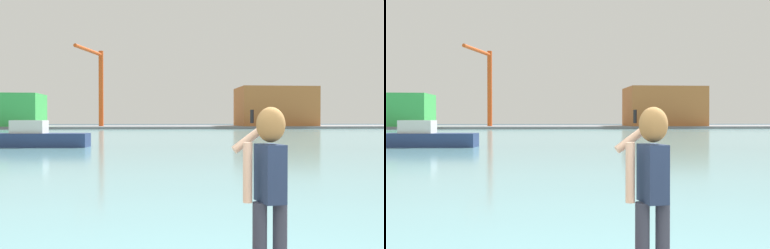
# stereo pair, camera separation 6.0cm
# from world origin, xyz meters

# --- Properties ---
(ground_plane) EXTENTS (220.00, 220.00, 0.00)m
(ground_plane) POSITION_xyz_m (0.00, 50.00, 0.00)
(ground_plane) COLOR #334751
(harbor_water) EXTENTS (140.00, 100.00, 0.02)m
(harbor_water) POSITION_xyz_m (0.00, 52.00, 0.01)
(harbor_water) COLOR #6BA8B2
(harbor_water) RESTS_ON ground_plane
(far_shore_dock) EXTENTS (140.00, 20.00, 0.50)m
(far_shore_dock) POSITION_xyz_m (0.00, 92.00, 0.25)
(far_shore_dock) COLOR gray
(far_shore_dock) RESTS_ON ground_plane
(person_photographer) EXTENTS (0.53, 0.55, 1.74)m
(person_photographer) POSITION_xyz_m (-0.41, 0.98, 1.56)
(person_photographer) COLOR #2D3342
(person_photographer) RESTS_ON quay_promenade
(boat_moored) EXTENTS (7.09, 2.46, 1.97)m
(boat_moored) POSITION_xyz_m (-9.95, 29.48, 0.72)
(boat_moored) COLOR navy
(boat_moored) RESTS_ON harbor_water
(warehouse_left) EXTENTS (11.84, 9.57, 6.68)m
(warehouse_left) POSITION_xyz_m (-30.43, 88.17, 3.84)
(warehouse_left) COLOR green
(warehouse_left) RESTS_ON far_shore_dock
(warehouse_right) EXTENTS (16.30, 11.46, 8.46)m
(warehouse_right) POSITION_xyz_m (25.33, 89.68, 4.73)
(warehouse_right) COLOR #B26633
(warehouse_right) RESTS_ON far_shore_dock
(port_crane) EXTENTS (4.13, 12.17, 15.83)m
(port_crane) POSITION_xyz_m (-12.87, 87.14, 10.35)
(port_crane) COLOR #D84C19
(port_crane) RESTS_ON far_shore_dock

